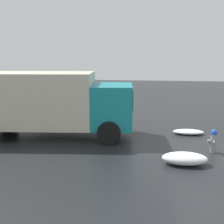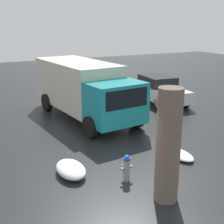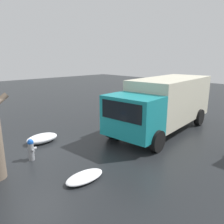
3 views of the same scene
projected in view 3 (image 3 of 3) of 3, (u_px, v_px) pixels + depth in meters
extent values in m
plane|color=black|center=(32.00, 160.00, 8.14)|extent=(60.00, 60.00, 0.00)
cylinder|color=gray|center=(31.00, 152.00, 8.06)|extent=(0.21, 0.21, 0.66)
cylinder|color=blue|center=(30.00, 142.00, 7.97)|extent=(0.22, 0.22, 0.08)
sphere|color=blue|center=(30.00, 141.00, 7.96)|extent=(0.18, 0.18, 0.18)
cylinder|color=gray|center=(35.00, 148.00, 8.15)|extent=(0.11, 0.12, 0.11)
cylinder|color=gray|center=(29.00, 149.00, 8.13)|extent=(0.10, 0.11, 0.09)
cylinder|color=gray|center=(33.00, 151.00, 7.94)|extent=(0.10, 0.11, 0.09)
cube|color=teal|center=(133.00, 116.00, 9.22)|extent=(1.84, 2.48, 1.72)
cube|color=black|center=(121.00, 111.00, 8.53)|extent=(0.23, 1.95, 0.76)
cube|color=beige|center=(170.00, 99.00, 11.72)|extent=(5.55, 2.86, 2.21)
cylinder|color=black|center=(157.00, 141.00, 8.75)|extent=(0.92, 0.37, 0.90)
cylinder|color=black|center=(113.00, 129.00, 10.22)|extent=(0.92, 0.37, 0.90)
cylinder|color=black|center=(199.00, 117.00, 12.23)|extent=(0.92, 0.37, 0.90)
cylinder|color=black|center=(162.00, 111.00, 13.70)|extent=(0.92, 0.37, 0.90)
ellipsoid|color=white|center=(85.00, 177.00, 6.78)|extent=(1.31, 0.67, 0.21)
ellipsoid|color=white|center=(42.00, 138.00, 9.77)|extent=(1.41, 0.83, 0.37)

